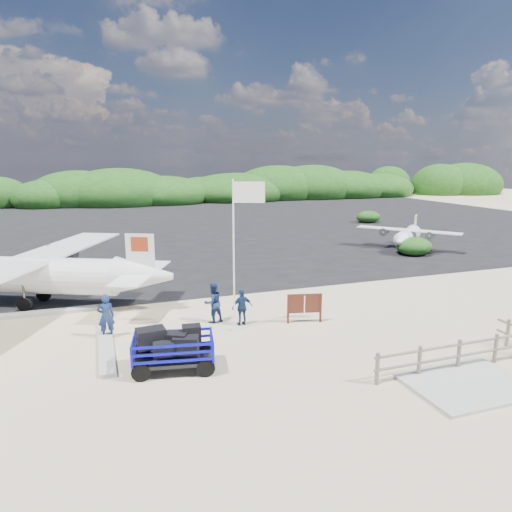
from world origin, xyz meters
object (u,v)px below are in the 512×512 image
Objects in this scene: flagpole at (235,330)px; crew_a at (106,316)px; aircraft_small at (60,232)px; signboard at (304,323)px; baggage_cart at (174,370)px; crew_c at (242,307)px; crew_b at (213,302)px; aircraft_large at (286,237)px.

flagpole is 3.45× the size of crew_a.
signboard is at bearing 71.19° from aircraft_small.
baggage_cart is 0.46× the size of flagpole.
signboard is 2.64m from crew_c.
crew_b reaches higher than crew_c.
baggage_cart is 0.19× the size of aircraft_large.
aircraft_large is (15.01, 18.44, -0.85)m from crew_a.
crew_c is at bearing 171.62° from crew_a.
crew_c is 0.24× the size of aircraft_small.
signboard is at bearing 94.29° from aircraft_large.
crew_b is 1.12× the size of crew_c.
crew_a is (-4.69, 0.86, 0.85)m from flagpole.
aircraft_small is (-8.52, 27.90, -0.74)m from crew_c.
aircraft_large is 20.50m from aircraft_small.
flagpole is at bearing 165.44° from crew_a.
aircraft_small is at bearing -79.12° from crew_c.
aircraft_small is at bearing 109.87° from baggage_cart.
flagpole is at bearing 87.00° from aircraft_large.
aircraft_small is at bearing 105.85° from flagpole.
flagpole is 0.40× the size of aircraft_large.
baggage_cart is at bearing 59.76° from aircraft_small.
crew_a reaches higher than baggage_cart.
flagpole reaches higher than baggage_cart.
crew_c is at bearing 54.22° from baggage_cart.
crew_a is at bearing -12.45° from crew_b.
signboard is 30.53m from aircraft_small.
crew_c is (-2.46, 0.59, 0.74)m from signboard.
baggage_cart is 4.52m from crew_b.
aircraft_small is (-18.38, 9.08, 0.00)m from aircraft_large.
baggage_cart is at bearing 37.90° from crew_c.
aircraft_large reaches higher than crew_b.
aircraft_large reaches higher than crew_c.
aircraft_large is at bearing 82.14° from signboard.
aircraft_large reaches higher than signboard.
crew_b is (2.23, 3.84, 0.84)m from baggage_cart.
crew_a is 23.79m from aircraft_large.
aircraft_small is (-3.36, 27.52, -0.85)m from crew_a.
crew_c is (5.16, -0.38, -0.10)m from crew_a.
signboard is at bearing 142.43° from crew_b.
crew_c is at bearing 127.99° from crew_b.
aircraft_large is at bearing 69.38° from baggage_cart.
crew_a reaches higher than aircraft_small.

